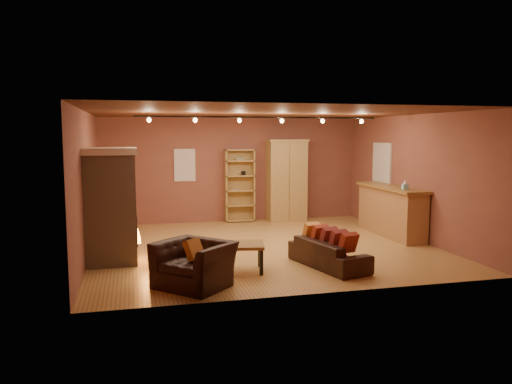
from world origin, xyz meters
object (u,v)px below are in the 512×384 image
object	(u,v)px
fireplace	(111,206)
armchair	(194,257)
loveseat	(329,247)
coffee_table	(245,248)
bookcase	(239,185)
bar_counter	(391,211)
armoire	(286,180)

from	to	relation	value
fireplace	armchair	xyz separation A→B (m)	(1.28, -1.85, -0.59)
loveseat	armchair	world-z (taller)	armchair
loveseat	armchair	size ratio (longest dim) A/B	1.39
coffee_table	fireplace	bearing A→B (deg)	152.16
bookcase	loveseat	bearing A→B (deg)	-83.57
fireplace	armchair	distance (m)	2.33
bar_counter	coffee_table	size ratio (longest dim) A/B	3.19
fireplace	coffee_table	world-z (taller)	fireplace
fireplace	bookcase	xyz separation A→B (m)	(3.20, 3.75, -0.06)
loveseat	fireplace	bearing A→B (deg)	57.11
bar_counter	armchair	size ratio (longest dim) A/B	1.92
armoire	coffee_table	size ratio (longest dim) A/B	2.93
bookcase	loveseat	xyz separation A→B (m)	(0.56, -5.01, -0.65)
loveseat	armchair	xyz separation A→B (m)	(-2.48, -0.59, 0.12)
armchair	fireplace	bearing A→B (deg)	169.75
bookcase	bar_counter	world-z (taller)	bookcase
armoire	bar_counter	bearing A→B (deg)	-55.60
armoire	coffee_table	world-z (taller)	armoire
armoire	loveseat	bearing A→B (deg)	-98.49
fireplace	coffee_table	size ratio (longest dim) A/B	2.79
armchair	coffee_table	world-z (taller)	armchair
loveseat	armchair	bearing A→B (deg)	89.02
armoire	loveseat	size ratio (longest dim) A/B	1.27
bar_counter	armchair	xyz separation A→B (m)	(-4.96, -2.85, -0.11)
fireplace	loveseat	xyz separation A→B (m)	(3.76, -1.26, -0.71)
bar_counter	coffee_table	xyz separation A→B (m)	(-4.00, -2.18, -0.17)
armoire	bookcase	bearing A→B (deg)	172.13
armchair	coffee_table	xyz separation A→B (m)	(0.96, 0.66, -0.06)
armoire	loveseat	distance (m)	4.94
bookcase	fireplace	bearing A→B (deg)	-130.48
bar_counter	loveseat	world-z (taller)	bar_counter
armchair	loveseat	bearing A→B (deg)	58.37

